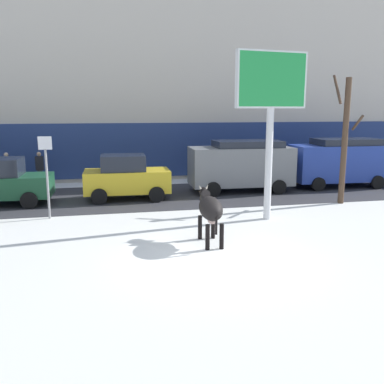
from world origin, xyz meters
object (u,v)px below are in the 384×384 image
(billboard, at_px, (271,90))
(pedestrian_far_left, at_px, (199,165))
(cow_black, at_px, (210,209))
(street_sign, at_px, (47,171))
(pedestrian_near_billboard, at_px, (40,170))
(car_yellow_hatchback, at_px, (126,177))
(car_grey_van, at_px, (241,164))
(pedestrian_by_cars, at_px, (7,171))
(car_blue_van, at_px, (339,161))
(bare_tree_right_lot, at_px, (345,139))

(billboard, distance_m, pedestrian_far_left, 8.40)
(cow_black, bearing_deg, street_sign, 141.44)
(billboard, bearing_deg, pedestrian_near_billboard, 137.72)
(car_yellow_hatchback, distance_m, car_grey_van, 5.28)
(pedestrian_by_cars, bearing_deg, street_sign, -67.34)
(cow_black, bearing_deg, car_blue_van, 41.32)
(bare_tree_right_lot, bearing_deg, street_sign, -179.40)
(pedestrian_by_cars, xyz_separation_m, bare_tree_right_lot, (13.68, -5.91, 1.70))
(car_yellow_hatchback, height_order, pedestrian_near_billboard, car_yellow_hatchback)
(cow_black, bearing_deg, car_yellow_hatchback, 106.79)
(pedestrian_by_cars, relative_size, pedestrian_far_left, 1.00)
(pedestrian_far_left, bearing_deg, bare_tree_right_lot, -52.81)
(billboard, xyz_separation_m, car_yellow_hatchback, (-4.53, 4.29, -3.39))
(pedestrian_near_billboard, height_order, pedestrian_far_left, same)
(car_grey_van, distance_m, bare_tree_right_lot, 4.69)
(car_blue_van, relative_size, pedestrian_far_left, 2.69)
(billboard, xyz_separation_m, bare_tree_right_lot, (3.83, 1.73, -1.73))
(car_grey_van, relative_size, bare_tree_right_lot, 0.93)
(pedestrian_by_cars, distance_m, street_sign, 6.58)
(car_yellow_hatchback, relative_size, car_blue_van, 0.76)
(car_blue_van, bearing_deg, bare_tree_right_lot, -119.18)
(billboard, relative_size, car_grey_van, 1.20)
(car_blue_van, height_order, pedestrian_far_left, car_blue_van)
(pedestrian_by_cars, bearing_deg, cow_black, -53.48)
(billboard, relative_size, street_sign, 1.97)
(car_blue_van, bearing_deg, pedestrian_near_billboard, 169.92)
(pedestrian_by_cars, bearing_deg, bare_tree_right_lot, -23.37)
(bare_tree_right_lot, height_order, street_sign, bare_tree_right_lot)
(pedestrian_near_billboard, height_order, pedestrian_by_cars, same)
(car_grey_van, relative_size, pedestrian_near_billboard, 2.69)
(pedestrian_far_left, bearing_deg, car_blue_van, -21.47)
(billboard, distance_m, car_yellow_hatchback, 7.10)
(pedestrian_far_left, distance_m, bare_tree_right_lot, 7.61)
(cow_black, height_order, billboard, billboard)
(billboard, relative_size, pedestrian_by_cars, 3.21)
(billboard, bearing_deg, street_sign, 167.60)
(car_yellow_hatchback, distance_m, pedestrian_near_billboard, 5.12)
(car_grey_van, bearing_deg, pedestrian_near_billboard, 163.48)
(pedestrian_by_cars, bearing_deg, pedestrian_near_billboard, 0.00)
(billboard, height_order, bare_tree_right_lot, billboard)
(pedestrian_far_left, bearing_deg, street_sign, -137.91)
(cow_black, height_order, car_blue_van, car_blue_van)
(car_grey_van, bearing_deg, billboard, -97.98)
(cow_black, relative_size, car_blue_van, 0.41)
(car_grey_van, xyz_separation_m, bare_tree_right_lot, (3.14, -3.21, 1.34))
(pedestrian_by_cars, xyz_separation_m, pedestrian_far_left, (9.19, 0.00, 0.00))
(car_grey_van, bearing_deg, pedestrian_far_left, 116.59)
(pedestrian_by_cars, bearing_deg, car_yellow_hatchback, -32.23)
(pedestrian_near_billboard, distance_m, pedestrian_by_cars, 1.45)
(cow_black, height_order, bare_tree_right_lot, bare_tree_right_lot)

